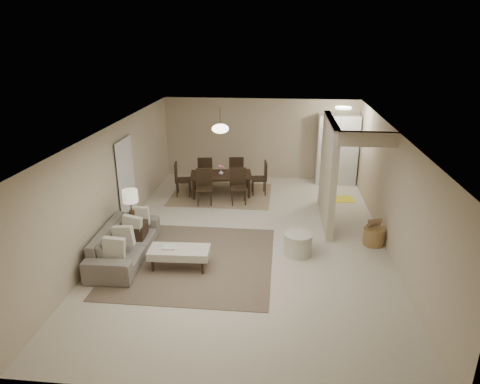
# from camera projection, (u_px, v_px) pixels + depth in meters

# --- Properties ---
(floor) EXTENTS (9.00, 9.00, 0.00)m
(floor) POSITION_uv_depth(u_px,v_px,m) (248.00, 239.00, 9.65)
(floor) COLOR beige
(floor) RESTS_ON ground
(ceiling) EXTENTS (9.00, 9.00, 0.00)m
(ceiling) POSITION_uv_depth(u_px,v_px,m) (249.00, 129.00, 8.78)
(ceiling) COLOR white
(ceiling) RESTS_ON back_wall
(back_wall) EXTENTS (6.00, 0.00, 6.00)m
(back_wall) POSITION_uv_depth(u_px,v_px,m) (260.00, 139.00, 13.42)
(back_wall) COLOR #C4B394
(back_wall) RESTS_ON floor
(left_wall) EXTENTS (0.00, 9.00, 9.00)m
(left_wall) POSITION_uv_depth(u_px,v_px,m) (114.00, 182.00, 9.50)
(left_wall) COLOR #C4B394
(left_wall) RESTS_ON floor
(right_wall) EXTENTS (0.00, 9.00, 9.00)m
(right_wall) POSITION_uv_depth(u_px,v_px,m) (392.00, 191.00, 8.93)
(right_wall) COLOR #C4B394
(right_wall) RESTS_ON floor
(partition) EXTENTS (0.15, 2.50, 2.50)m
(partition) POSITION_uv_depth(u_px,v_px,m) (328.00, 172.00, 10.21)
(partition) COLOR #C4B394
(partition) RESTS_ON floor
(doorway) EXTENTS (0.04, 0.90, 2.04)m
(doorway) POSITION_uv_depth(u_px,v_px,m) (126.00, 183.00, 10.14)
(doorway) COLOR black
(doorway) RESTS_ON floor
(pantry_cabinet) EXTENTS (1.20, 0.55, 2.10)m
(pantry_cabinet) POSITION_uv_depth(u_px,v_px,m) (337.00, 150.00, 12.94)
(pantry_cabinet) COLOR silver
(pantry_cabinet) RESTS_ON floor
(flush_light) EXTENTS (0.44, 0.44, 0.05)m
(flush_light) POSITION_uv_depth(u_px,v_px,m) (343.00, 108.00, 11.56)
(flush_light) COLOR white
(flush_light) RESTS_ON ceiling
(living_rug) EXTENTS (3.20, 3.20, 0.01)m
(living_rug) POSITION_uv_depth(u_px,v_px,m) (193.00, 260.00, 8.71)
(living_rug) COLOR brown
(living_rug) RESTS_ON floor
(sofa) EXTENTS (2.32, 0.97, 0.67)m
(sofa) POSITION_uv_depth(u_px,v_px,m) (125.00, 243.00, 8.73)
(sofa) COLOR slate
(sofa) RESTS_ON floor
(ottoman_bench) EXTENTS (1.19, 0.59, 0.42)m
(ottoman_bench) POSITION_uv_depth(u_px,v_px,m) (179.00, 253.00, 8.33)
(ottoman_bench) COLOR beige
(ottoman_bench) RESTS_ON living_rug
(side_table) EXTENTS (0.55, 0.55, 0.57)m
(side_table) POSITION_uv_depth(u_px,v_px,m) (134.00, 236.00, 9.13)
(side_table) COLOR black
(side_table) RESTS_ON floor
(table_lamp) EXTENTS (0.32, 0.32, 0.76)m
(table_lamp) POSITION_uv_depth(u_px,v_px,m) (130.00, 199.00, 8.84)
(table_lamp) COLOR #422D1C
(table_lamp) RESTS_ON side_table
(round_pouf) EXTENTS (0.60, 0.60, 0.47)m
(round_pouf) POSITION_uv_depth(u_px,v_px,m) (298.00, 244.00, 8.89)
(round_pouf) COLOR beige
(round_pouf) RESTS_ON floor
(wicker_basket) EXTENTS (0.49, 0.49, 0.39)m
(wicker_basket) POSITION_uv_depth(u_px,v_px,m) (374.00, 236.00, 9.32)
(wicker_basket) COLOR olive
(wicker_basket) RESTS_ON floor
(dining_rug) EXTENTS (2.80, 2.10, 0.01)m
(dining_rug) POSITION_uv_depth(u_px,v_px,m) (221.00, 194.00, 12.29)
(dining_rug) COLOR #877354
(dining_rug) RESTS_ON floor
(dining_table) EXTENTS (1.84, 1.21, 0.60)m
(dining_table) POSITION_uv_depth(u_px,v_px,m) (221.00, 185.00, 12.19)
(dining_table) COLOR black
(dining_table) RESTS_ON dining_rug
(dining_chairs) EXTENTS (2.61, 2.05, 0.96)m
(dining_chairs) POSITION_uv_depth(u_px,v_px,m) (221.00, 179.00, 12.13)
(dining_chairs) COLOR black
(dining_chairs) RESTS_ON dining_rug
(vase) EXTENTS (0.14, 0.14, 0.13)m
(vase) POSITION_uv_depth(u_px,v_px,m) (221.00, 172.00, 12.06)
(vase) COLOR white
(vase) RESTS_ON dining_table
(yellow_mat) EXTENTS (0.99, 0.72, 0.01)m
(yellow_mat) POSITION_uv_depth(u_px,v_px,m) (337.00, 199.00, 11.93)
(yellow_mat) COLOR yellow
(yellow_mat) RESTS_ON floor
(pendant_light) EXTENTS (0.46, 0.46, 0.71)m
(pendant_light) POSITION_uv_depth(u_px,v_px,m) (220.00, 129.00, 11.63)
(pendant_light) COLOR #422D1C
(pendant_light) RESTS_ON ceiling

